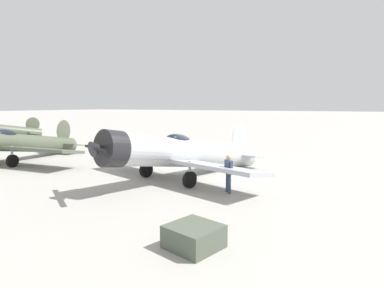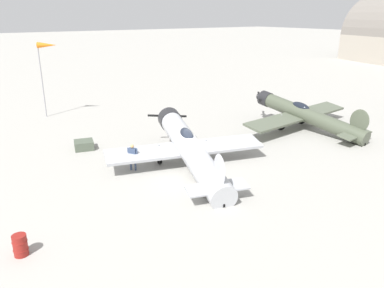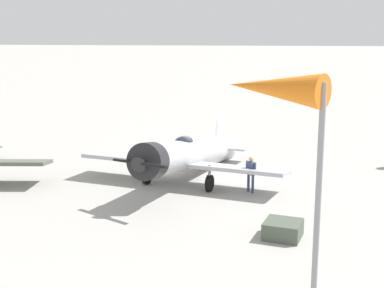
% 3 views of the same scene
% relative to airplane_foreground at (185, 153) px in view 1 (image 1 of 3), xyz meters
% --- Properties ---
extents(ground_plane, '(400.00, 400.00, 0.00)m').
position_rel_airplane_foreground_xyz_m(ground_plane, '(0.50, -0.14, -1.34)').
color(ground_plane, '#A8A59E').
extents(airplane_foreground, '(11.75, 10.60, 3.14)m').
position_rel_airplane_foreground_xyz_m(airplane_foreground, '(0.00, 0.00, 0.00)').
color(airplane_foreground, '#B7BABF').
rests_on(airplane_foreground, ground_plane).
extents(airplane_mid_apron, '(11.70, 12.10, 2.88)m').
position_rel_airplane_foreground_xyz_m(airplane_mid_apron, '(-1.38, 12.79, -0.01)').
color(airplane_mid_apron, '#4C5442').
rests_on(airplane_mid_apron, ground_plane).
extents(ground_crew_mechanic, '(0.53, 0.49, 1.73)m').
position_rel_airplane_foreground_xyz_m(ground_crew_mechanic, '(-1.72, -3.16, -0.29)').
color(ground_crew_mechanic, '#384766').
rests_on(ground_crew_mechanic, ground_plane).
extents(equipment_crate, '(1.61, 1.63, 0.63)m').
position_rel_airplane_foreground_xyz_m(equipment_crate, '(-7.36, -4.37, -1.02)').
color(equipment_crate, '#4C5647').
rests_on(equipment_crate, ground_plane).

